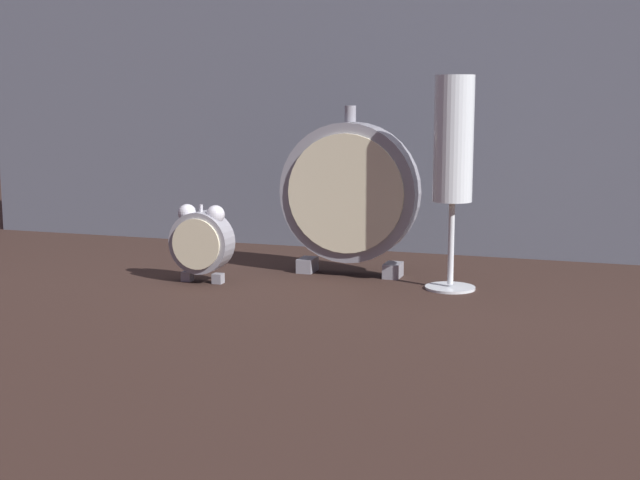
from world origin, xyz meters
name	(u,v)px	position (x,y,z in m)	size (l,w,h in m)	color
ground_plane	(298,297)	(0.00, 0.00, 0.00)	(4.00, 4.00, 0.00)	black
fabric_backdrop_drape	(375,5)	(0.00, 0.33, 0.35)	(1.28, 0.01, 0.70)	slate
alarm_clock_twin_bell	(202,240)	(-0.14, 0.04, 0.05)	(0.07, 0.03, 0.09)	gray
mantel_clock_silver	(350,193)	(0.02, 0.14, 0.10)	(0.17, 0.04, 0.21)	gray
champagne_flute	(453,154)	(0.16, 0.09, 0.16)	(0.06, 0.06, 0.25)	silver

